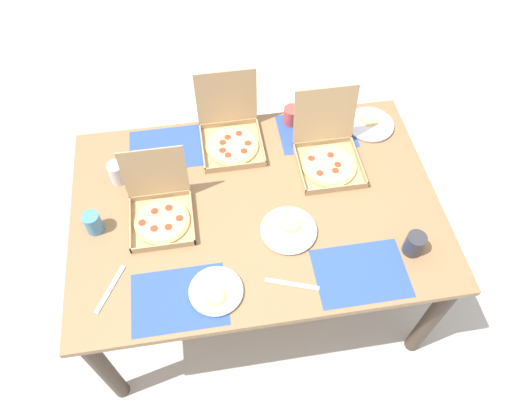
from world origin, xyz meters
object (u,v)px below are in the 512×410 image
at_px(plate_near_right, 370,124).
at_px(plate_middle, 216,292).
at_px(pizza_box_center, 160,211).
at_px(pizza_box_edge_far, 231,135).
at_px(pizza_box_corner_right, 328,155).
at_px(plate_far_left, 289,230).
at_px(cup_spare, 292,116).
at_px(cup_clear_right, 414,244).
at_px(cup_clear_left, 93,223).
at_px(cup_dark, 117,173).

bearing_deg(plate_near_right, plate_middle, -137.48).
distance_m(pizza_box_center, pizza_box_edge_far, 0.51).
bearing_deg(pizza_box_corner_right, plate_far_left, -125.71).
bearing_deg(pizza_box_center, cup_spare, 35.53).
distance_m(pizza_box_center, cup_spare, 0.79).
relative_size(plate_far_left, cup_clear_right, 2.32).
bearing_deg(cup_clear_right, cup_spare, 113.39).
height_order(pizza_box_edge_far, plate_far_left, pizza_box_edge_far).
relative_size(pizza_box_center, cup_spare, 3.43).
relative_size(plate_middle, cup_clear_left, 2.12).
distance_m(plate_far_left, plate_middle, 0.40).
xyz_separation_m(plate_near_right, cup_spare, (-0.37, 0.08, 0.03)).
xyz_separation_m(plate_middle, cup_spare, (0.46, 0.84, 0.03)).
bearing_deg(cup_clear_right, cup_clear_left, 166.65).
bearing_deg(plate_middle, pizza_box_corner_right, 44.96).
bearing_deg(cup_spare, pizza_box_edge_far, -164.17).
relative_size(pizza_box_center, plate_near_right, 1.30).
bearing_deg(cup_clear_left, plate_middle, -38.20).
height_order(pizza_box_center, cup_clear_left, pizza_box_center).
distance_m(pizza_box_corner_right, cup_clear_left, 1.05).
distance_m(plate_far_left, cup_clear_left, 0.80).
xyz_separation_m(pizza_box_corner_right, cup_clear_left, (-1.03, -0.21, 0.00)).
bearing_deg(pizza_box_edge_far, cup_clear_right, -47.15).
xyz_separation_m(pizza_box_center, plate_middle, (0.19, -0.38, -0.04)).
distance_m(pizza_box_edge_far, cup_clear_left, 0.73).
bearing_deg(plate_middle, cup_spare, 61.43).
bearing_deg(cup_dark, plate_far_left, -28.80).
relative_size(pizza_box_center, cup_clear_right, 2.96).
bearing_deg(cup_spare, cup_dark, -164.23).
distance_m(pizza_box_corner_right, plate_far_left, 0.42).
xyz_separation_m(plate_middle, cup_dark, (-0.37, 0.61, 0.04)).
bearing_deg(plate_middle, pizza_box_edge_far, 78.51).
bearing_deg(plate_middle, cup_dark, 120.96).
distance_m(pizza_box_center, cup_clear_right, 1.03).
bearing_deg(pizza_box_center, pizza_box_edge_far, 47.71).
xyz_separation_m(cup_clear_right, cup_spare, (-0.34, 0.78, -0.01)).
xyz_separation_m(cup_dark, cup_clear_left, (-0.09, -0.25, -0.00)).
bearing_deg(pizza_box_edge_far, cup_clear_left, -147.30).
bearing_deg(cup_clear_right, plate_far_left, 160.60).
relative_size(pizza_box_corner_right, plate_near_right, 1.40).
bearing_deg(cup_spare, pizza_box_center, -144.47).
relative_size(plate_near_right, cup_clear_left, 2.34).
distance_m(plate_near_right, cup_dark, 1.20).
relative_size(cup_clear_left, cup_spare, 1.13).
distance_m(plate_middle, cup_clear_right, 0.80).
xyz_separation_m(plate_middle, cup_clear_right, (0.80, 0.06, 0.04)).
bearing_deg(pizza_box_center, plate_far_left, -16.46).
distance_m(pizza_box_edge_far, cup_dark, 0.54).
bearing_deg(cup_clear_right, cup_dark, 154.83).
bearing_deg(cup_spare, cup_clear_left, -152.39).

